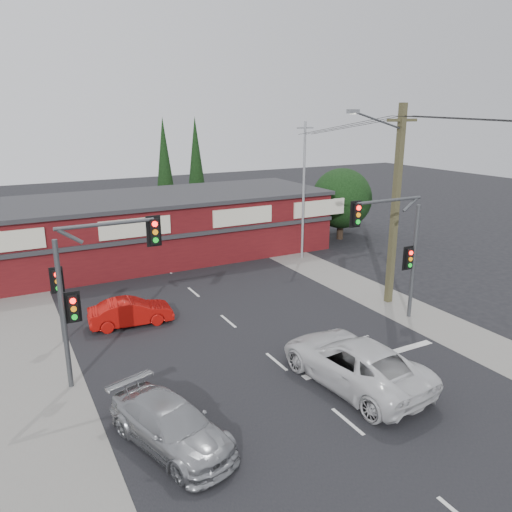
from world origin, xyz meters
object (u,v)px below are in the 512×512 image
silver_suv (171,425)px  utility_pole (394,200)px  shop_building (135,228)px  red_sedan (131,312)px  white_suv (354,362)px

silver_suv → utility_pole: 15.66m
shop_building → utility_pole: utility_pole is taller
red_sedan → shop_building: (3.15, 10.56, 1.51)m
red_sedan → shop_building: 11.12m
shop_building → white_suv: bearing=-82.2°
red_sedan → silver_suv: bearing=177.8°
white_suv → shop_building: (-2.69, 19.57, 1.29)m
shop_building → red_sedan: bearing=-106.6°
white_suv → utility_pole: (6.67, 5.58, 4.55)m
white_suv → silver_suv: size_ratio=1.28×
silver_suv → utility_pole: size_ratio=0.47×
silver_suv → red_sedan: size_ratio=1.24×
white_suv → utility_pole: bearing=-145.7°
white_suv → silver_suv: bearing=-3.2°
utility_pole → white_suv: bearing=-140.1°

